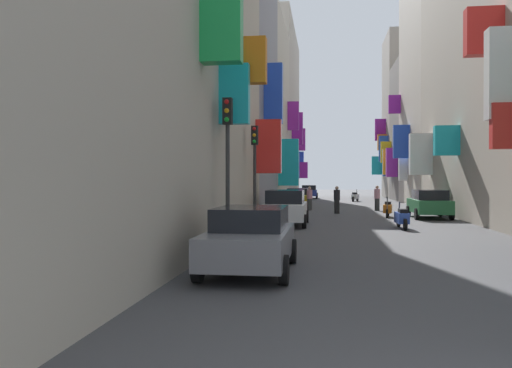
# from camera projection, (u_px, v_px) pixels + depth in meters

# --- Properties ---
(ground_plane) EXTENTS (140.00, 140.00, 0.00)m
(ground_plane) POSITION_uv_depth(u_px,v_px,m) (354.00, 212.00, 32.33)
(ground_plane) COLOR #424244
(building_left_mid_a) EXTENTS (6.96, 9.52, 19.51)m
(building_left_mid_a) POSITION_uv_depth(u_px,v_px,m) (219.00, 48.00, 29.55)
(building_left_mid_a) COLOR gray
(building_left_mid_a) RESTS_ON ground
(building_left_mid_b) EXTENTS (7.38, 11.25, 14.39)m
(building_left_mid_b) POSITION_uv_depth(u_px,v_px,m) (246.00, 115.00, 39.87)
(building_left_mid_b) COLOR #BCB29E
(building_left_mid_b) RESTS_ON ground
(building_left_mid_c) EXTENTS (7.14, 17.78, 17.96)m
(building_left_mid_c) POSITION_uv_depth(u_px,v_px,m) (267.00, 115.00, 54.24)
(building_left_mid_c) COLOR #B2A899
(building_left_mid_c) RESTS_ON ground
(building_right_mid_b) EXTENTS (7.31, 10.95, 21.13)m
(building_right_mid_b) POSITION_uv_depth(u_px,v_px,m) (446.00, 76.00, 41.32)
(building_right_mid_b) COLOR #B2A899
(building_right_mid_b) RESTS_ON ground
(building_right_mid_c) EXTENTS (7.15, 6.97, 13.66)m
(building_right_mid_c) POSITION_uv_depth(u_px,v_px,m) (424.00, 132.00, 50.23)
(building_right_mid_c) COLOR slate
(building_right_mid_c) RESTS_ON ground
(building_right_far) EXTENTS (7.31, 7.29, 18.39)m
(building_right_far) POSITION_uv_depth(u_px,v_px,m) (412.00, 117.00, 57.27)
(building_right_far) COLOR gray
(building_right_far) RESTS_ON ground
(parked_car_grey) EXTENTS (1.92, 4.01, 1.45)m
(parked_car_grey) POSITION_uv_depth(u_px,v_px,m) (250.00, 238.00, 11.43)
(parked_car_grey) COLOR slate
(parked_car_grey) RESTS_ON ground
(parked_car_green) EXTENTS (1.91, 3.94, 1.52)m
(parked_car_green) POSITION_uv_depth(u_px,v_px,m) (429.00, 203.00, 27.09)
(parked_car_green) COLOR #236638
(parked_car_green) RESTS_ON ground
(parked_car_white) EXTENTS (2.02, 4.36, 1.60)m
(parked_car_white) POSITION_uv_depth(u_px,v_px,m) (285.00, 207.00, 23.03)
(parked_car_white) COLOR white
(parked_car_white) RESTS_ON ground
(parked_car_blue) EXTENTS (1.85, 4.39, 1.44)m
(parked_car_blue) POSITION_uv_depth(u_px,v_px,m) (309.00, 191.00, 54.98)
(parked_car_blue) COLOR navy
(parked_car_blue) RESTS_ON ground
(parked_car_yellow) EXTENTS (1.89, 4.15, 1.42)m
(parked_car_yellow) POSITION_uv_depth(u_px,v_px,m) (298.00, 197.00, 37.57)
(parked_car_yellow) COLOR gold
(parked_car_yellow) RESTS_ON ground
(scooter_blue) EXTENTS (0.49, 1.99, 1.13)m
(scooter_blue) POSITION_uv_depth(u_px,v_px,m) (402.00, 218.00, 21.28)
(scooter_blue) COLOR #2D4CAD
(scooter_blue) RESTS_ON ground
(scooter_orange) EXTENTS (0.61, 1.76, 1.13)m
(scooter_orange) POSITION_uv_depth(u_px,v_px,m) (388.00, 209.00, 27.80)
(scooter_orange) COLOR orange
(scooter_orange) RESTS_ON ground
(scooter_white) EXTENTS (0.79, 1.79, 1.13)m
(scooter_white) POSITION_uv_depth(u_px,v_px,m) (355.00, 197.00, 47.50)
(scooter_white) COLOR silver
(scooter_white) RESTS_ON ground
(pedestrian_near_left) EXTENTS (0.42, 0.42, 1.67)m
(pedestrian_near_left) POSITION_uv_depth(u_px,v_px,m) (377.00, 198.00, 33.48)
(pedestrian_near_left) COLOR #303030
(pedestrian_near_left) RESTS_ON ground
(pedestrian_near_right) EXTENTS (0.48, 0.48, 1.59)m
(pedestrian_near_right) POSITION_uv_depth(u_px,v_px,m) (310.00, 198.00, 34.03)
(pedestrian_near_right) COLOR #3C3C3C
(pedestrian_near_right) RESTS_ON ground
(pedestrian_mid_street) EXTENTS (0.44, 0.44, 1.66)m
(pedestrian_mid_street) POSITION_uv_depth(u_px,v_px,m) (337.00, 200.00, 30.77)
(pedestrian_mid_street) COLOR black
(pedestrian_mid_street) RESTS_ON ground
(traffic_light_near_corner) EXTENTS (0.26, 0.34, 4.41)m
(traffic_light_near_corner) POSITION_uv_depth(u_px,v_px,m) (228.00, 148.00, 14.42)
(traffic_light_near_corner) COLOR #2D2D2D
(traffic_light_near_corner) RESTS_ON ground
(traffic_light_far_corner) EXTENTS (0.26, 0.34, 4.20)m
(traffic_light_far_corner) POSITION_uv_depth(u_px,v_px,m) (255.00, 160.00, 20.00)
(traffic_light_far_corner) COLOR #2D2D2D
(traffic_light_far_corner) RESTS_ON ground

